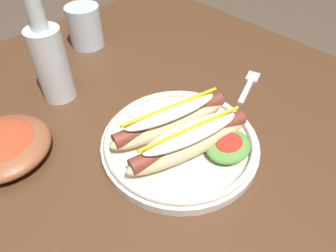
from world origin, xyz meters
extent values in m
cube|color=#51331E|center=(0.00, 0.00, 0.72)|extent=(1.13, 1.00, 0.04)
cylinder|color=#51331E|center=(0.48, 0.41, 0.35)|extent=(0.06, 0.06, 0.70)
cylinder|color=silver|center=(0.08, -0.09, 0.75)|extent=(0.27, 0.27, 0.02)
torus|color=silver|center=(0.08, -0.09, 0.76)|extent=(0.26, 0.26, 0.01)
ellipsoid|color=beige|center=(0.07, -0.12, 0.78)|extent=(0.24, 0.10, 0.04)
cylinder|color=brown|center=(0.07, -0.12, 0.78)|extent=(0.21, 0.07, 0.03)
ellipsoid|color=silver|center=(0.07, -0.12, 0.80)|extent=(0.18, 0.08, 0.02)
cylinder|color=yellow|center=(0.07, -0.12, 0.81)|extent=(0.18, 0.05, 0.01)
ellipsoid|color=beige|center=(0.08, -0.06, 0.78)|extent=(0.24, 0.10, 0.04)
cylinder|color=brown|center=(0.08, -0.06, 0.78)|extent=(0.21, 0.07, 0.03)
ellipsoid|color=silver|center=(0.08, -0.06, 0.80)|extent=(0.18, 0.08, 0.02)
cylinder|color=yellow|center=(0.08, -0.06, 0.81)|extent=(0.18, 0.05, 0.01)
ellipsoid|color=#5B9942|center=(0.12, -0.16, 0.77)|extent=(0.08, 0.07, 0.02)
ellipsoid|color=red|center=(0.12, -0.16, 0.78)|extent=(0.05, 0.04, 0.01)
cube|color=silver|center=(0.29, -0.08, 0.74)|extent=(0.08, 0.04, 0.00)
cube|color=silver|center=(0.35, -0.06, 0.74)|extent=(0.04, 0.04, 0.00)
cylinder|color=silver|center=(0.16, 0.32, 0.79)|extent=(0.08, 0.08, 0.10)
cylinder|color=silver|center=(0.00, 0.18, 0.81)|extent=(0.07, 0.07, 0.15)
cylinder|color=silver|center=(0.00, 0.18, 0.93)|extent=(0.03, 0.03, 0.08)
ellipsoid|color=brown|center=(-0.15, 0.10, 0.76)|extent=(0.16, 0.16, 0.04)
ellipsoid|color=#B74223|center=(-0.15, 0.10, 0.78)|extent=(0.11, 0.11, 0.02)
camera|label=1|loc=(-0.19, -0.34, 1.15)|focal=33.09mm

